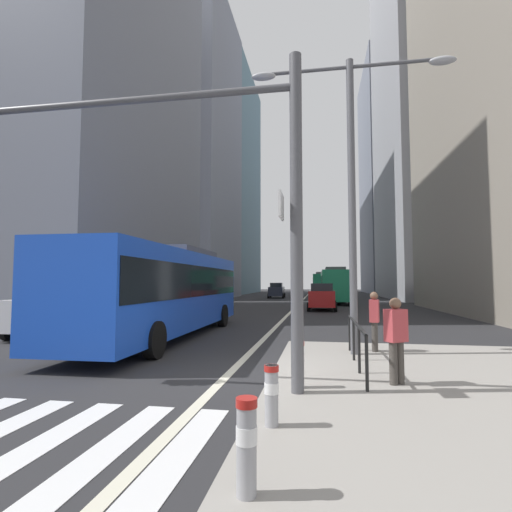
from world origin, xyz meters
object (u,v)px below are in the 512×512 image
at_px(sedan_white_oncoming, 60,309).
at_px(street_lamp_post, 351,162).
at_px(bollard_front, 247,441).
at_px(bollard_right, 299,362).
at_px(city_bus_red_receding, 335,284).
at_px(pedestrian_waiting, 374,318).
at_px(car_receding_near, 322,296).
at_px(city_bus_red_distant, 323,283).
at_px(pedestrian_walking, 396,336).
at_px(traffic_signal_gantry, 171,169).
at_px(bollard_left, 272,392).
at_px(car_oncoming_mid, 277,290).
at_px(city_bus_blue_oncoming, 167,287).

relative_size(sedan_white_oncoming, street_lamp_post, 0.54).
bearing_deg(bollard_front, bollard_right, 85.71).
bearing_deg(bollard_right, city_bus_red_receding, 86.80).
xyz_separation_m(street_lamp_post, pedestrian_waiting, (0.59, 0.53, -4.24)).
height_order(car_receding_near, bollard_front, car_receding_near).
xyz_separation_m(city_bus_red_distant, pedestrian_walking, (1.05, -48.48, -0.81)).
bearing_deg(bollard_right, pedestrian_waiting, 65.05).
distance_m(traffic_signal_gantry, pedestrian_walking, 5.24).
bearing_deg(traffic_signal_gantry, car_receding_near, 82.50).
xyz_separation_m(city_bus_red_distant, pedestrian_waiting, (1.13, -45.03, -0.79)).
bearing_deg(bollard_left, city_bus_red_receding, 86.54).
relative_size(city_bus_red_receding, car_oncoming_mid, 2.39).
bearing_deg(bollard_front, street_lamp_post, 77.75).
xyz_separation_m(street_lamp_post, pedestrian_walking, (0.52, -2.92, -4.26)).
xyz_separation_m(sedan_white_oncoming, bollard_front, (9.23, -9.96, -0.37)).
distance_m(car_oncoming_mid, traffic_signal_gantry, 42.50).
xyz_separation_m(car_oncoming_mid, traffic_signal_gantry, (2.80, -42.29, 3.16)).
bearing_deg(city_bus_red_distant, sedan_white_oncoming, -103.48).
relative_size(city_bus_red_receding, traffic_signal_gantry, 1.52).
distance_m(sedan_white_oncoming, pedestrian_walking, 12.70).
distance_m(city_bus_red_distant, pedestrian_waiting, 45.05).
xyz_separation_m(city_bus_blue_oncoming, sedan_white_oncoming, (-4.28, -0.10, -0.85)).
xyz_separation_m(city_bus_red_distant, bollard_left, (-0.98, -50.91, -1.25)).
distance_m(city_bus_red_distant, traffic_signal_gantry, 49.49).
distance_m(bollard_left, bollard_right, 1.93).
distance_m(car_receding_near, pedestrian_waiting, 17.39).
bearing_deg(city_bus_red_distant, car_receding_near, -90.45).
bearing_deg(sedan_white_oncoming, car_oncoming_mid, 83.04).
bearing_deg(bollard_right, bollard_front, -94.29).
xyz_separation_m(city_bus_blue_oncoming, pedestrian_waiting, (7.06, -2.51, -0.79)).
distance_m(city_bus_blue_oncoming, city_bus_red_receding, 25.72).
xyz_separation_m(city_bus_red_distant, car_oncoming_mid, (-5.87, -7.05, -0.85)).
distance_m(bollard_front, pedestrian_walking, 4.60).
bearing_deg(pedestrian_walking, pedestrian_waiting, 88.78).
height_order(city_bus_blue_oncoming, bollard_right, city_bus_blue_oncoming).
bearing_deg(traffic_signal_gantry, pedestrian_walking, 11.76).
relative_size(sedan_white_oncoming, car_oncoming_mid, 0.98).
height_order(car_receding_near, street_lamp_post, street_lamp_post).
xyz_separation_m(car_oncoming_mid, pedestrian_walking, (6.93, -41.43, 0.04)).
height_order(traffic_signal_gantry, bollard_right, traffic_signal_gantry).
bearing_deg(street_lamp_post, bollard_right, -110.07).
xyz_separation_m(sedan_white_oncoming, traffic_signal_gantry, (7.15, -6.72, 3.16)).
relative_size(traffic_signal_gantry, pedestrian_waiting, 4.27).
distance_m(city_bus_red_receding, city_bus_red_distant, 17.79).
bearing_deg(car_oncoming_mid, street_lamp_post, -80.55).
bearing_deg(city_bus_red_receding, car_oncoming_mid, 122.79).
xyz_separation_m(city_bus_blue_oncoming, bollard_right, (5.22, -6.48, -1.23)).
bearing_deg(bollard_front, car_oncoming_mid, 96.12).
xyz_separation_m(city_bus_red_distant, car_receding_near, (-0.22, -27.69, -0.85)).
bearing_deg(bollard_right, car_oncoming_mid, 97.00).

